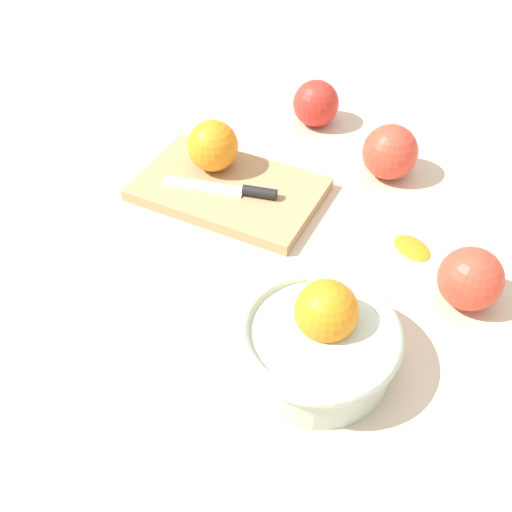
% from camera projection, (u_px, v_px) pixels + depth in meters
% --- Properties ---
extents(ground_plane, '(2.40, 2.40, 0.00)m').
position_uv_depth(ground_plane, '(310.00, 236.00, 0.75)').
color(ground_plane, beige).
extents(bowl, '(0.17, 0.17, 0.09)m').
position_uv_depth(bowl, '(317.00, 339.00, 0.59)').
color(bowl, beige).
rests_on(bowl, ground_plane).
extents(cutting_board, '(0.27, 0.20, 0.02)m').
position_uv_depth(cutting_board, '(230.00, 188.00, 0.81)').
color(cutting_board, tan).
rests_on(cutting_board, ground_plane).
extents(orange_on_board, '(0.07, 0.07, 0.07)m').
position_uv_depth(orange_on_board, '(213.00, 146.00, 0.81)').
color(orange_on_board, orange).
rests_on(orange_on_board, cutting_board).
extents(knife, '(0.15, 0.08, 0.01)m').
position_uv_depth(knife, '(235.00, 190.00, 0.79)').
color(knife, silver).
rests_on(knife, cutting_board).
extents(apple_front_center, '(0.08, 0.08, 0.08)m').
position_uv_depth(apple_front_center, '(390.00, 152.00, 0.82)').
color(apple_front_center, '#D6422D').
rests_on(apple_front_center, ground_plane).
extents(apple_front_right, '(0.07, 0.07, 0.07)m').
position_uv_depth(apple_front_right, '(316.00, 103.00, 0.92)').
color(apple_front_right, red).
rests_on(apple_front_right, ground_plane).
extents(apple_mid_left, '(0.07, 0.07, 0.07)m').
position_uv_depth(apple_mid_left, '(470.00, 279.00, 0.65)').
color(apple_mid_left, '#D6422D').
rests_on(apple_mid_left, ground_plane).
extents(citrus_peel, '(0.06, 0.05, 0.01)m').
position_uv_depth(citrus_peel, '(413.00, 246.00, 0.74)').
color(citrus_peel, orange).
rests_on(citrus_peel, ground_plane).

